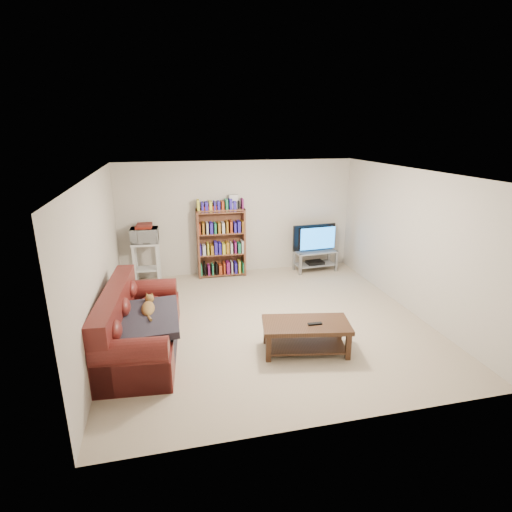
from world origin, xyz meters
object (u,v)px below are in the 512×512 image
object	(u,v)px
sofa	(136,329)
bookshelf	(221,242)
tv_stand	(315,257)
coffee_table	(306,331)

from	to	relation	value
sofa	bookshelf	distance (m)	3.23
sofa	tv_stand	size ratio (longest dim) A/B	2.37
sofa	tv_stand	distance (m)	4.51
sofa	bookshelf	size ratio (longest dim) A/B	1.55
tv_stand	bookshelf	world-z (taller)	bookshelf
coffee_table	tv_stand	world-z (taller)	tv_stand
coffee_table	sofa	bearing A→B (deg)	176.76
tv_stand	bookshelf	bearing A→B (deg)	171.10
coffee_table	tv_stand	distance (m)	3.44
sofa	tv_stand	xyz separation A→B (m)	(3.68, 2.60, -0.01)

